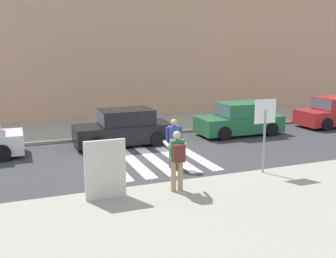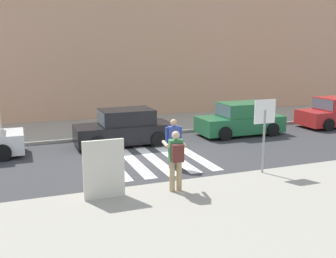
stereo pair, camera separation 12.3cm
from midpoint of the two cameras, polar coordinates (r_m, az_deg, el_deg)
The scene contains 15 objects.
ground_plane at distance 15.05m, azimuth -2.18°, elevation -4.13°, with size 120.00×120.00×0.00m, color #38383A.
sidewalk_near at distance 9.70m, azimuth 10.00°, elevation -13.00°, with size 60.00×6.00×0.14m, color #9E998C.
sidewalk_far at distance 20.65m, azimuth -7.54°, elevation 0.32°, with size 60.00×4.80×0.14m, color #9E998C.
building_facade_far at distance 24.56m, azimuth -10.21°, elevation 10.65°, with size 56.00×4.00×7.48m, color tan.
crosswalk_stripe_0 at distance 14.82m, azimuth -8.31°, elevation -4.48°, with size 0.44×5.20×0.01m, color silver.
crosswalk_stripe_1 at distance 15.00m, azimuth -5.33°, elevation -4.20°, with size 0.44×5.20×0.01m, color silver.
crosswalk_stripe_2 at distance 15.23m, azimuth -2.42°, elevation -3.92°, with size 0.44×5.20×0.01m, color silver.
crosswalk_stripe_3 at distance 15.49m, azimuth 0.39°, elevation -3.64°, with size 0.44×5.20×0.01m, color silver.
crosswalk_stripe_4 at distance 15.79m, azimuth 3.10°, elevation -3.36°, with size 0.44×5.20×0.01m, color silver.
stop_sign at distance 12.78m, azimuth 14.09°, elevation 1.27°, with size 0.76×0.08×2.37m.
photographer_with_backpack at distance 10.88m, azimuth 1.48°, elevation -3.93°, with size 0.66×0.90×1.72m.
pedestrian_crossing at distance 13.49m, azimuth 1.08°, elevation -1.70°, with size 0.57×0.30×1.72m.
parked_car_black at distance 16.90m, azimuth -6.13°, elevation 0.10°, with size 4.10×1.92×1.55m.
parked_car_green at distance 19.14m, azimuth 10.70°, elevation 1.32°, with size 4.10×1.92×1.55m.
advertising_board at distance 10.59m, azimuth -8.97°, elevation -5.79°, with size 1.10×0.11×1.60m.
Camera 2 is at (-4.57, -13.74, 4.08)m, focal length 42.00 mm.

